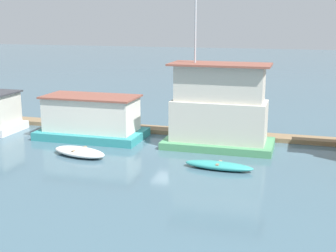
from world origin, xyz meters
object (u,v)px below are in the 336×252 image
at_px(houseboat_teal, 92,119).
at_px(dinghy_white, 79,152).
at_px(dinghy_teal, 219,166).
at_px(houseboat_green, 219,110).

xyz_separation_m(houseboat_teal, dinghy_white, (1.17, -4.26, -1.11)).
xyz_separation_m(dinghy_white, dinghy_teal, (8.57, -0.18, -0.04)).
distance_m(houseboat_teal, houseboat_green, 8.95).
bearing_deg(dinghy_teal, dinghy_white, 178.78).
relative_size(houseboat_teal, houseboat_green, 0.78).
bearing_deg(houseboat_teal, houseboat_green, 0.62).
height_order(houseboat_green, dinghy_white, houseboat_green).
bearing_deg(houseboat_green, dinghy_white, -150.54).
bearing_deg(houseboat_teal, dinghy_white, -74.71).
relative_size(dinghy_white, dinghy_teal, 1.00).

